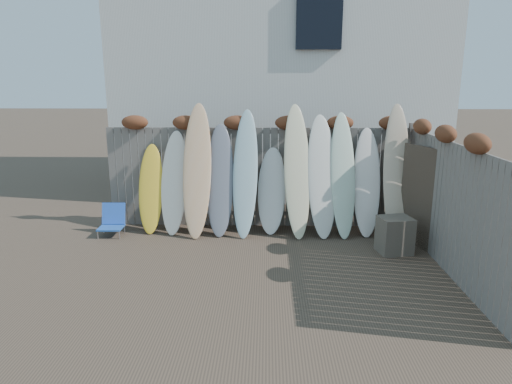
{
  "coord_description": "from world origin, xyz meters",
  "views": [
    {
      "loc": [
        0.19,
        -6.55,
        2.93
      ],
      "look_at": [
        0.0,
        1.2,
        1.0
      ],
      "focal_mm": 32.0,
      "sensor_mm": 36.0,
      "label": 1
    }
  ],
  "objects_px": {
    "surfboard_0": "(151,189)",
    "wooden_crate": "(395,235)",
    "beach_chair": "(112,221)",
    "lattice_panel": "(424,199)"
  },
  "relations": [
    {
      "from": "beach_chair",
      "to": "lattice_panel",
      "type": "xyz_separation_m",
      "value": [
        5.71,
        -0.57,
        0.62
      ]
    },
    {
      "from": "lattice_panel",
      "to": "surfboard_0",
      "type": "relative_size",
      "value": 1.02
    },
    {
      "from": "lattice_panel",
      "to": "surfboard_0",
      "type": "bearing_deg",
      "value": 150.25
    },
    {
      "from": "surfboard_0",
      "to": "wooden_crate",
      "type": "bearing_deg",
      "value": -13.2
    },
    {
      "from": "beach_chair",
      "to": "surfboard_0",
      "type": "bearing_deg",
      "value": 19.08
    },
    {
      "from": "beach_chair",
      "to": "wooden_crate",
      "type": "relative_size",
      "value": 0.94
    },
    {
      "from": "surfboard_0",
      "to": "beach_chair",
      "type": "bearing_deg",
      "value": -160.62
    },
    {
      "from": "beach_chair",
      "to": "lattice_panel",
      "type": "bearing_deg",
      "value": -5.73
    },
    {
      "from": "wooden_crate",
      "to": "lattice_panel",
      "type": "relative_size",
      "value": 0.35
    },
    {
      "from": "wooden_crate",
      "to": "lattice_panel",
      "type": "distance_m",
      "value": 0.83
    }
  ]
}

